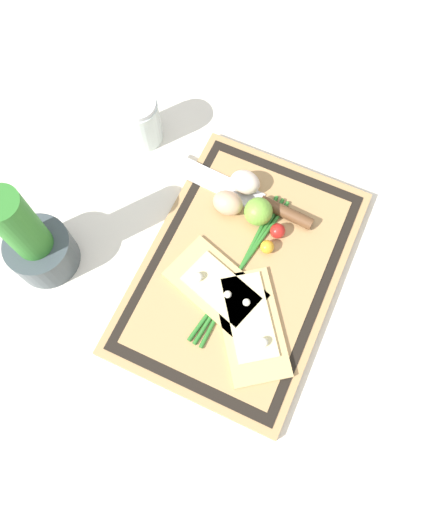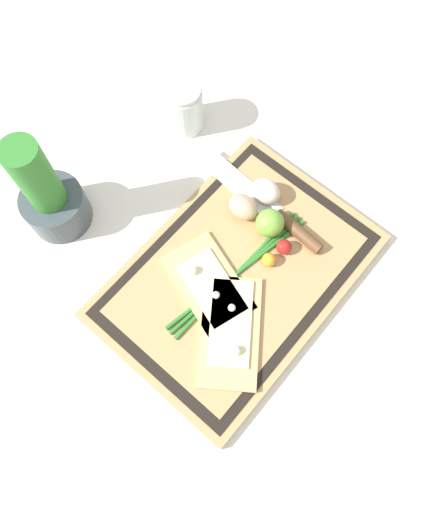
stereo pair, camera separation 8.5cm
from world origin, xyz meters
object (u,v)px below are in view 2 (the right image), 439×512
cherry_tomato_red (284,247)px  pizza_slice_near (230,330)px  knife (279,216)px  herb_pot (49,197)px  pizza_slice_far (209,284)px  cherry_tomato_yellow (269,260)px  egg_pink (266,191)px  sauce_jar (183,109)px  egg_brown (243,207)px  lime (270,223)px

cherry_tomato_red → pizza_slice_near: bearing=-172.5°
knife → herb_pot: size_ratio=1.28×
knife → pizza_slice_far: bearing=176.1°
cherry_tomato_red → cherry_tomato_yellow: bearing=171.7°
pizza_slice_near → egg_pink: (0.23, 0.11, 0.02)m
egg_pink → herb_pot: herb_pot is taller
pizza_slice_far → sauce_jar: sauce_jar is taller
egg_brown → sauce_jar: sauce_jar is taller
pizza_slice_near → pizza_slice_far: size_ratio=1.13×
egg_brown → cherry_tomato_yellow: 0.11m
pizza_slice_near → egg_pink: size_ratio=3.78×
pizza_slice_near → egg_pink: 0.26m
cherry_tomato_red → pizza_slice_far: bearing=157.0°
pizza_slice_near → cherry_tomato_red: bearing=7.5°
pizza_slice_near → egg_brown: 0.22m
knife → egg_pink: (0.02, 0.04, 0.01)m
egg_pink → lime: 0.06m
lime → herb_pot: 0.38m
lime → egg_pink: bearing=44.6°
pizza_slice_far → cherry_tomato_yellow: (0.10, -0.05, 0.01)m
cherry_tomato_red → herb_pot: (-0.21, 0.35, 0.04)m
cherry_tomato_red → lime: bearing=71.1°
knife → herb_pot: (-0.25, 0.31, 0.05)m
pizza_slice_near → pizza_slice_far: bearing=65.2°
knife → sauce_jar: 0.28m
egg_pink → herb_pot: size_ratio=0.25×
pizza_slice_far → sauce_jar: bearing=49.0°
knife → cherry_tomato_yellow: (-0.08, -0.04, 0.00)m
egg_pink → cherry_tomato_yellow: 0.13m
cherry_tomato_red → cherry_tomato_yellow: 0.04m
pizza_slice_near → knife: bearing=17.4°
cherry_tomato_red → herb_pot: 0.41m
egg_pink → pizza_slice_far: bearing=-170.5°
pizza_slice_near → sauce_jar: bearing=52.3°
pizza_slice_near → sauce_jar: sauce_jar is taller
pizza_slice_near → herb_pot: bearing=95.4°
lime → sauce_jar: size_ratio=0.49×
egg_brown → cherry_tomato_red: size_ratio=2.04×
pizza_slice_far → lime: bearing=-4.9°
pizza_slice_near → lime: bearing=19.8°
knife → lime: lime is taller
pizza_slice_far → sauce_jar: size_ratio=1.78×
lime → pizza_slice_near: bearing=-160.2°
egg_pink → herb_pot: (-0.27, 0.26, 0.04)m
sauce_jar → herb_pot: bearing=173.6°
cherry_tomato_red → herb_pot: size_ratio=0.12×
egg_brown → egg_pink: (0.05, -0.01, 0.00)m
egg_brown → cherry_tomato_red: egg_brown is taller
knife → sauce_jar: (0.05, 0.27, 0.02)m
egg_pink → sauce_jar: bearing=81.7°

